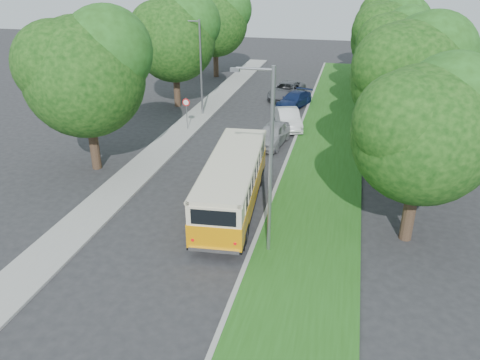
% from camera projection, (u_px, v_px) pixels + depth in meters
% --- Properties ---
extents(ground, '(120.00, 120.00, 0.00)m').
position_uv_depth(ground, '(193.00, 213.00, 23.42)').
color(ground, '#252527').
rests_on(ground, ground).
extents(curb, '(0.20, 70.00, 0.15)m').
position_uv_depth(curb, '(280.00, 178.00, 27.03)').
color(curb, gray).
rests_on(curb, ground).
extents(grass_verge, '(4.50, 70.00, 0.13)m').
position_uv_depth(grass_verge, '(321.00, 182.00, 26.53)').
color(grass_verge, '#225316').
rests_on(grass_verge, ground).
extents(sidewalk, '(2.20, 70.00, 0.12)m').
position_uv_depth(sidewalk, '(145.00, 165.00, 28.82)').
color(sidewalk, gray).
rests_on(sidewalk, ground).
extents(treeline, '(24.27, 41.91, 9.46)m').
position_uv_depth(treeline, '(304.00, 40.00, 36.10)').
color(treeline, '#332319').
rests_on(treeline, ground).
extents(lamppost_near, '(1.71, 0.16, 8.00)m').
position_uv_depth(lamppost_near, '(269.00, 158.00, 18.48)').
color(lamppost_near, gray).
rests_on(lamppost_near, ground).
extents(lamppost_far, '(1.71, 0.16, 7.50)m').
position_uv_depth(lamppost_far, '(200.00, 64.00, 36.78)').
color(lamppost_far, gray).
rests_on(lamppost_far, ground).
extents(warning_sign, '(0.56, 0.10, 2.50)m').
position_uv_depth(warning_sign, '(186.00, 108.00, 34.21)').
color(warning_sign, gray).
rests_on(warning_sign, ground).
extents(vintage_bus, '(3.22, 9.61, 2.80)m').
position_uv_depth(vintage_bus, '(233.00, 184.00, 23.17)').
color(vintage_bus, orange).
rests_on(vintage_bus, ground).
extents(car_silver, '(2.28, 4.53, 1.48)m').
position_uv_depth(car_silver, '(272.00, 135.00, 31.87)').
color(car_silver, '#9E9EA3').
rests_on(car_silver, ground).
extents(car_white, '(2.79, 4.66, 1.45)m').
position_uv_depth(car_white, '(288.00, 119.00, 35.14)').
color(car_white, silver).
rests_on(car_white, ground).
extents(car_blue, '(3.09, 4.75, 1.28)m').
position_uv_depth(car_blue, '(294.00, 100.00, 40.29)').
color(car_blue, '#122150').
rests_on(car_blue, ground).
extents(car_grey, '(3.18, 5.59, 1.47)m').
position_uv_depth(car_grey, '(287.00, 91.00, 42.83)').
color(car_grey, '#56575D').
rests_on(car_grey, ground).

